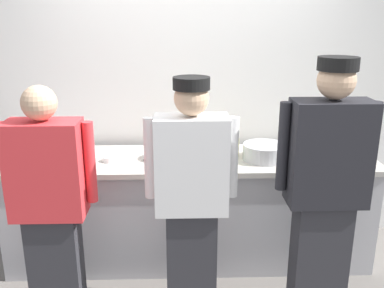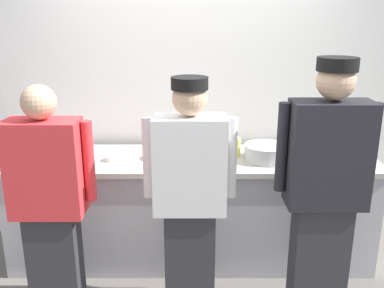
% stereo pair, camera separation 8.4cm
% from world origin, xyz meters
% --- Properties ---
extents(ground_plane, '(9.00, 9.00, 0.00)m').
position_xyz_m(ground_plane, '(0.00, 0.00, 0.00)').
color(ground_plane, slate).
extents(wall_back, '(4.64, 0.10, 2.86)m').
position_xyz_m(wall_back, '(0.00, 0.87, 1.43)').
color(wall_back, white).
rests_on(wall_back, ground).
extents(prep_counter, '(2.96, 0.72, 0.89)m').
position_xyz_m(prep_counter, '(0.00, 0.38, 0.45)').
color(prep_counter, '#B2B2B7').
rests_on(prep_counter, ground).
extents(chef_near_left, '(0.59, 0.24, 1.60)m').
position_xyz_m(chef_near_left, '(-0.90, -0.37, 0.85)').
color(chef_near_left, '#2D2D33').
rests_on(chef_near_left, ground).
extents(chef_center, '(0.60, 0.24, 1.64)m').
position_xyz_m(chef_center, '(-0.01, -0.34, 0.88)').
color(chef_center, '#2D2D33').
rests_on(chef_center, ground).
extents(chef_far_right, '(0.63, 0.24, 1.76)m').
position_xyz_m(chef_far_right, '(0.84, -0.38, 0.94)').
color(chef_far_right, '#2D2D33').
rests_on(chef_far_right, ground).
extents(plate_stack_front, '(0.24, 0.24, 0.05)m').
position_xyz_m(plate_stack_front, '(-0.26, 0.37, 0.92)').
color(plate_stack_front, white).
rests_on(plate_stack_front, prep_counter).
extents(plate_stack_rear, '(0.22, 0.22, 0.05)m').
position_xyz_m(plate_stack_rear, '(0.12, 0.50, 0.92)').
color(plate_stack_rear, white).
rests_on(plate_stack_rear, prep_counter).
extents(mixing_bowl_steel, '(0.34, 0.34, 0.13)m').
position_xyz_m(mixing_bowl_steel, '(0.59, 0.32, 0.96)').
color(mixing_bowl_steel, '#B7BABF').
rests_on(mixing_bowl_steel, prep_counter).
extents(sheet_tray, '(0.48, 0.41, 0.02)m').
position_xyz_m(sheet_tray, '(-1.05, 0.32, 0.91)').
color(sheet_tray, '#B7BABF').
rests_on(sheet_tray, prep_counter).
extents(squeeze_bottle_primary, '(0.06, 0.06, 0.20)m').
position_xyz_m(squeeze_bottle_primary, '(0.25, 0.20, 0.99)').
color(squeeze_bottle_primary, '#56A333').
rests_on(squeeze_bottle_primary, prep_counter).
extents(squeeze_bottle_secondary, '(0.06, 0.06, 0.18)m').
position_xyz_m(squeeze_bottle_secondary, '(0.37, 0.41, 0.98)').
color(squeeze_bottle_secondary, '#E5E066').
rests_on(squeeze_bottle_secondary, prep_counter).
extents(squeeze_bottle_spare, '(0.06, 0.06, 0.19)m').
position_xyz_m(squeeze_bottle_spare, '(-0.08, 0.48, 0.98)').
color(squeeze_bottle_spare, orange).
rests_on(squeeze_bottle_spare, prep_counter).
extents(ramekin_yellow_sauce, '(0.08, 0.08, 0.05)m').
position_xyz_m(ramekin_yellow_sauce, '(1.17, 0.22, 0.92)').
color(ramekin_yellow_sauce, white).
rests_on(ramekin_yellow_sauce, prep_counter).
extents(ramekin_red_sauce, '(0.09, 0.09, 0.04)m').
position_xyz_m(ramekin_red_sauce, '(-0.07, 0.28, 0.91)').
color(ramekin_red_sauce, white).
rests_on(ramekin_red_sauce, prep_counter).
extents(ramekin_orange_sauce, '(0.08, 0.08, 0.04)m').
position_xyz_m(ramekin_orange_sauce, '(0.97, 0.51, 0.92)').
color(ramekin_orange_sauce, white).
rests_on(ramekin_orange_sauce, prep_counter).
extents(ramekin_green_sauce, '(0.10, 0.10, 0.04)m').
position_xyz_m(ramekin_green_sauce, '(-0.63, 0.31, 0.92)').
color(ramekin_green_sauce, white).
rests_on(ramekin_green_sauce, prep_counter).
extents(deli_cup, '(0.09, 0.09, 0.09)m').
position_xyz_m(deli_cup, '(0.76, 0.50, 0.94)').
color(deli_cup, white).
rests_on(deli_cup, prep_counter).
extents(chefs_knife, '(0.27, 0.03, 0.02)m').
position_xyz_m(chefs_knife, '(-0.25, 0.32, 0.90)').
color(chefs_knife, '#B7BABF').
rests_on(chefs_knife, prep_counter).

